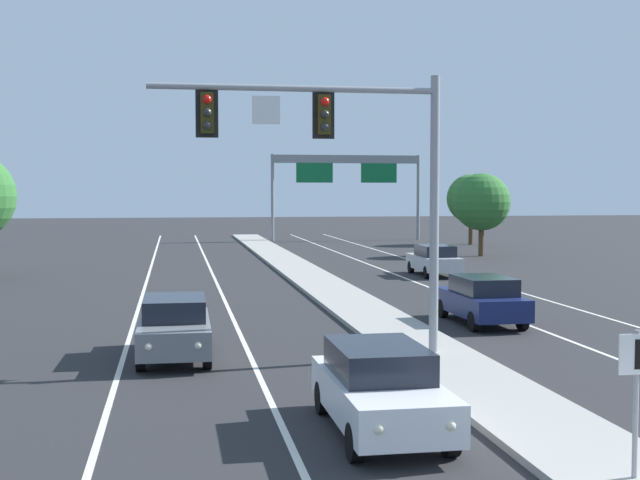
% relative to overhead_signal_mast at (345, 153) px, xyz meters
% --- Properties ---
extents(median_island, '(2.40, 110.00, 0.15)m').
position_rel_overhead_signal_mast_xyz_m(median_island, '(2.33, 5.00, -5.26)').
color(median_island, '#9E9B93').
rests_on(median_island, ground).
extents(lane_stripe_oncoming_center, '(0.14, 100.00, 0.01)m').
position_rel_overhead_signal_mast_xyz_m(lane_stripe_oncoming_center, '(-2.37, 12.00, -5.34)').
color(lane_stripe_oncoming_center, silver).
rests_on(lane_stripe_oncoming_center, ground).
extents(lane_stripe_receding_center, '(0.14, 100.00, 0.01)m').
position_rel_overhead_signal_mast_xyz_m(lane_stripe_receding_center, '(7.03, 12.00, -5.34)').
color(lane_stripe_receding_center, silver).
rests_on(lane_stripe_receding_center, ground).
extents(edge_stripe_left, '(0.14, 100.00, 0.01)m').
position_rel_overhead_signal_mast_xyz_m(edge_stripe_left, '(-5.67, 12.00, -5.34)').
color(edge_stripe_left, silver).
rests_on(edge_stripe_left, ground).
extents(edge_stripe_right, '(0.14, 100.00, 0.01)m').
position_rel_overhead_signal_mast_xyz_m(edge_stripe_right, '(10.33, 12.00, -5.34)').
color(edge_stripe_right, silver).
rests_on(edge_stripe_right, ground).
extents(overhead_signal_mast, '(7.46, 0.44, 7.20)m').
position_rel_overhead_signal_mast_xyz_m(overhead_signal_mast, '(0.00, 0.00, 0.00)').
color(overhead_signal_mast, gray).
rests_on(overhead_signal_mast, median_island).
extents(median_sign_post, '(0.60, 0.10, 2.20)m').
position_rel_overhead_signal_mast_xyz_m(median_sign_post, '(2.35, -9.97, -3.75)').
color(median_sign_post, gray).
rests_on(median_sign_post, median_island).
extents(car_oncoming_white, '(1.84, 4.48, 1.58)m').
position_rel_overhead_signal_mast_xyz_m(car_oncoming_white, '(-0.67, -6.54, -4.52)').
color(car_oncoming_white, silver).
rests_on(car_oncoming_white, ground).
extents(car_oncoming_grey, '(1.86, 4.49, 1.58)m').
position_rel_overhead_signal_mast_xyz_m(car_oncoming_grey, '(-4.33, 1.05, -4.52)').
color(car_oncoming_grey, slate).
rests_on(car_oncoming_grey, ground).
extents(car_receding_navy, '(1.85, 4.48, 1.58)m').
position_rel_overhead_signal_mast_xyz_m(car_receding_navy, '(5.61, 5.07, -4.52)').
color(car_receding_navy, '#141E4C').
rests_on(car_receding_navy, ground).
extents(car_receding_silver, '(1.86, 4.49, 1.58)m').
position_rel_overhead_signal_mast_xyz_m(car_receding_silver, '(8.84, 20.54, -4.52)').
color(car_receding_silver, '#B7B7BC').
rests_on(car_receding_silver, ground).
extents(highway_sign_gantry, '(13.28, 0.42, 7.50)m').
position_rel_overhead_signal_mast_xyz_m(highway_sign_gantry, '(10.53, 51.40, 0.82)').
color(highway_sign_gantry, gray).
rests_on(highway_sign_gantry, ground).
extents(tree_far_right_b, '(3.82, 3.82, 5.53)m').
position_rel_overhead_signal_mast_xyz_m(tree_far_right_b, '(15.82, 32.43, -1.73)').
color(tree_far_right_b, '#4C3823').
rests_on(tree_far_right_b, ground).
extents(tree_far_right_c, '(3.93, 3.93, 5.69)m').
position_rel_overhead_signal_mast_xyz_m(tree_far_right_c, '(19.27, 44.00, -1.63)').
color(tree_far_right_c, '#4C3823').
rests_on(tree_far_right_c, ground).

